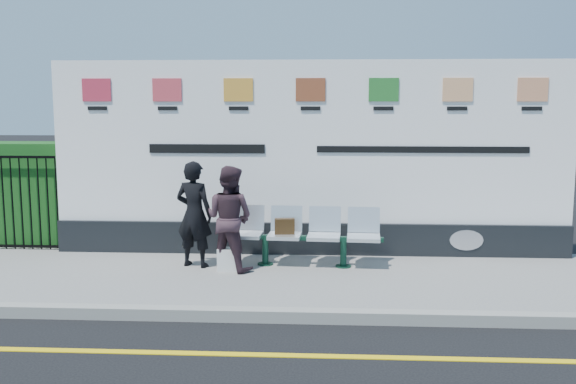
{
  "coord_description": "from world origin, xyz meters",
  "views": [
    {
      "loc": [
        0.71,
        -6.05,
        2.51
      ],
      "look_at": [
        0.22,
        2.74,
        1.25
      ],
      "focal_mm": 40.0,
      "sensor_mm": 36.0,
      "label": 1
    }
  ],
  "objects_px": {
    "billboard": "(310,171)",
    "woman_left": "(194,214)",
    "woman_right": "(229,218)",
    "bench": "(304,250)"
  },
  "relations": [
    {
      "from": "billboard",
      "to": "woman_left",
      "type": "relative_size",
      "value": 5.2
    },
    {
      "from": "woman_right",
      "to": "woman_left",
      "type": "bearing_deg",
      "value": 6.34
    },
    {
      "from": "woman_left",
      "to": "woman_right",
      "type": "xyz_separation_m",
      "value": [
        0.53,
        -0.16,
        -0.02
      ]
    },
    {
      "from": "billboard",
      "to": "bench",
      "type": "xyz_separation_m",
      "value": [
        -0.07,
        -0.8,
        -1.07
      ]
    },
    {
      "from": "woman_left",
      "to": "woman_right",
      "type": "bearing_deg",
      "value": -179.65
    },
    {
      "from": "bench",
      "to": "billboard",
      "type": "bearing_deg",
      "value": 88.5
    },
    {
      "from": "woman_left",
      "to": "bench",
      "type": "bearing_deg",
      "value": -158.56
    },
    {
      "from": "woman_right",
      "to": "billboard",
      "type": "bearing_deg",
      "value": -112.72
    },
    {
      "from": "billboard",
      "to": "woman_right",
      "type": "bearing_deg",
      "value": -136.14
    },
    {
      "from": "bench",
      "to": "woman_left",
      "type": "distance_m",
      "value": 1.67
    }
  ]
}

